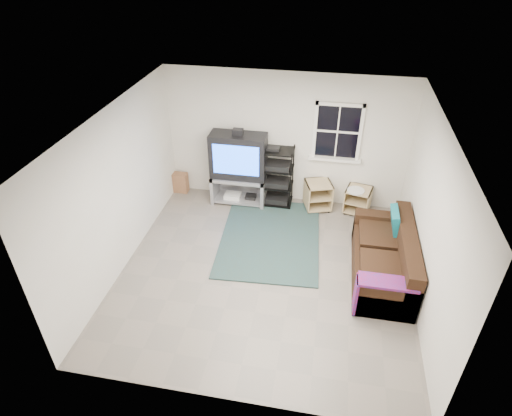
% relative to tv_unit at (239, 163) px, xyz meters
% --- Properties ---
extents(room, '(4.60, 4.62, 4.60)m').
position_rel_tv_unit_xyz_m(room, '(1.81, 0.26, 0.61)').
color(room, slate).
rests_on(room, ground).
extents(tv_unit, '(1.07, 0.53, 1.57)m').
position_rel_tv_unit_xyz_m(tv_unit, '(0.00, 0.00, 0.00)').
color(tv_unit, '#95959C').
rests_on(tv_unit, ground).
extents(av_rack, '(0.62, 0.45, 1.23)m').
position_rel_tv_unit_xyz_m(av_rack, '(0.75, 0.04, -0.33)').
color(av_rack, black).
rests_on(av_rack, ground).
extents(side_table_left, '(0.60, 0.60, 0.57)m').
position_rel_tv_unit_xyz_m(side_table_left, '(1.56, 0.07, -0.56)').
color(side_table_left, tan).
rests_on(side_table_left, ground).
extents(side_table_right, '(0.56, 0.56, 0.53)m').
position_rel_tv_unit_xyz_m(side_table_right, '(2.34, 0.06, -0.57)').
color(side_table_right, tan).
rests_on(side_table_right, ground).
extents(sofa, '(0.88, 1.98, 0.91)m').
position_rel_tv_unit_xyz_m(sofa, '(2.73, -1.74, -0.54)').
color(sofa, black).
rests_on(sofa, ground).
extents(shag_rug, '(1.87, 2.48, 0.03)m').
position_rel_tv_unit_xyz_m(shag_rug, '(0.81, -1.12, -0.85)').
color(shag_rug, '#322416').
rests_on(shag_rug, ground).
extents(paper_bag, '(0.30, 0.19, 0.42)m').
position_rel_tv_unit_xyz_m(paper_bag, '(-1.29, 0.14, -0.65)').
color(paper_bag, '#916041').
rests_on(paper_bag, ground).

